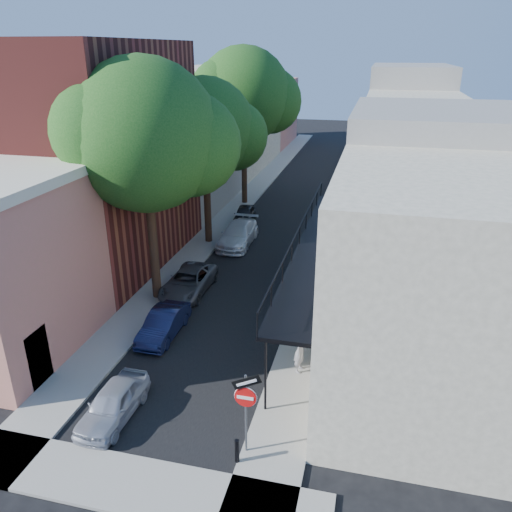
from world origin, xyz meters
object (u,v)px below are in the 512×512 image
Objects in this scene: parked_car_e at (245,214)px; pedestrian at (300,351)px; oak_mid at (212,131)px; bollard at (237,451)px; parked_car_d at (238,234)px; sign_post at (246,400)px; oak_far at (250,96)px; parked_car_b at (164,324)px; parked_car_c at (189,282)px; oak_near at (156,138)px; parked_car_a at (113,403)px.

pedestrian is (6.69, -17.00, 0.43)m from parked_car_e.
bollard is at bearing -70.10° from oak_mid.
bollard is 18.27m from parked_car_d.
oak_mid is 15.99m from pedestrian.
bollard is at bearing -75.15° from parked_car_d.
sign_post reaches higher than pedestrian.
pedestrian is (7.51, -12.76, -6.04)m from oak_mid.
oak_far is 2.53× the size of parked_car_d.
parked_car_b is at bearing -91.50° from parked_car_d.
parked_car_c is (-5.65, 10.01, -1.44)m from sign_post.
parked_car_c is 0.91× the size of parked_car_d.
oak_near is 0.96× the size of oak_far.
parked_car_c is 7.16m from parked_car_d.
oak_mid is 2.99× the size of parked_car_e.
bollard is at bearing -11.62° from parked_car_a.
parked_car_d is at bearing 79.22° from oak_near.
pedestrian is at bearing -11.88° from parked_car_b.
oak_mid is (-6.42, 17.73, 6.54)m from bollard.
bollard is 22.67m from parked_car_e.
parked_car_b is at bearing -83.17° from oak_mid.
parked_car_d is 4.42m from parked_car_e.
parked_car_e is (-1.00, 20.94, 0.00)m from parked_car_a.
parked_car_c is 1.26× the size of parked_car_e.
parked_car_a is 20.97m from parked_car_e.
oak_near reaches higher than parked_car_d.
parked_car_d is at bearing -87.65° from parked_car_e.
oak_mid is 6.56m from parked_car_d.
parked_car_c is at bearing -95.61° from parked_car_d.
parked_car_e is (-0.11, 11.49, -0.02)m from parked_car_c.
oak_mid is 2.90× the size of parked_car_b.
parked_car_d is (-5.03, 17.14, -1.35)m from sign_post.
oak_near is at bearing 65.49° from pedestrian.
parked_car_b is 4.23m from parked_car_c.
oak_far reaches higher than parked_car_a.
sign_post is 5.01m from parked_car_a.
oak_near is at bearing -101.40° from parked_car_d.
oak_mid reaches higher than parked_car_e.
parked_car_a is 0.79× the size of parked_car_c.
parked_car_d is (0.18, 11.34, 0.10)m from parked_car_b.
parked_car_b is 15.71m from parked_car_e.
parked_car_d is (1.55, -0.12, -6.37)m from oak_mid.
pedestrian is (6.58, -5.51, 0.41)m from parked_car_c.
pedestrian is at bearing -75.66° from parked_car_e.
parked_car_e reaches higher than parked_car_a.
sign_post is at bearing -76.09° from oak_far.
parked_car_b is at bearing -95.13° from parked_car_e.
parked_car_c reaches higher than parked_car_a.
bollard is 0.23× the size of parked_car_b.
pedestrian is (6.14, -1.30, 0.43)m from parked_car_b.
oak_near is 11.21m from pedestrian.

